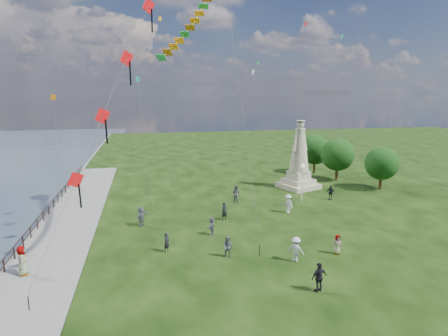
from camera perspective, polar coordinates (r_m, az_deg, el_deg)
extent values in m
cube|color=slate|center=(34.13, -27.59, -9.86)|extent=(0.30, 160.00, 0.60)
cube|color=slate|center=(31.62, -24.15, -10.72)|extent=(5.00, 60.00, 0.10)
cylinder|color=black|center=(28.51, -30.51, -12.78)|extent=(0.11, 0.11, 1.00)
cylinder|color=black|center=(30.26, -29.33, -11.28)|extent=(0.11, 0.11, 1.00)
cylinder|color=black|center=(32.04, -28.29, -9.95)|extent=(0.11, 0.11, 1.00)
cylinder|color=black|center=(33.85, -27.37, -8.75)|extent=(0.11, 0.11, 1.00)
cylinder|color=black|center=(35.67, -26.55, -7.68)|extent=(0.11, 0.11, 1.00)
cylinder|color=black|center=(37.51, -25.81, -6.70)|extent=(0.11, 0.11, 1.00)
cylinder|color=black|center=(39.37, -25.14, -5.82)|extent=(0.11, 0.11, 1.00)
cylinder|color=black|center=(41.24, -24.53, -5.02)|extent=(0.11, 0.11, 1.00)
cylinder|color=black|center=(43.13, -23.98, -4.29)|extent=(0.11, 0.11, 1.00)
cylinder|color=black|center=(45.02, -23.48, -3.61)|extent=(0.11, 0.11, 1.00)
cylinder|color=black|center=(46.92, -23.02, -2.99)|extent=(0.11, 0.11, 1.00)
cylinder|color=black|center=(48.83, -22.59, -2.42)|extent=(0.11, 0.11, 1.00)
cylinder|color=black|center=(50.75, -22.20, -1.90)|extent=(0.11, 0.11, 1.00)
cylinder|color=black|center=(52.67, -21.83, -1.41)|extent=(0.11, 0.11, 1.00)
cylinder|color=black|center=(54.60, -21.49, -0.95)|extent=(0.11, 0.11, 1.00)
cylinder|color=black|center=(56.53, -21.18, -0.53)|extent=(0.11, 0.11, 1.00)
cylinder|color=black|center=(58.47, -20.88, -0.14)|extent=(0.11, 0.11, 1.00)
cube|color=black|center=(33.69, -27.44, -7.98)|extent=(0.06, 52.00, 0.06)
cube|color=black|center=(33.83, -27.38, -8.67)|extent=(0.06, 52.00, 0.06)
cube|color=#B3AC88|center=(46.62, 11.23, -2.65)|extent=(5.20, 5.20, 0.58)
cube|color=#B3AC88|center=(46.49, 11.26, -1.96)|extent=(3.96, 3.96, 0.58)
cube|color=#B3AC88|center=(46.32, 11.29, -1.03)|extent=(2.72, 2.72, 0.96)
cylinder|color=#B3AC88|center=(45.48, 11.56, 5.73)|extent=(1.48, 1.48, 0.38)
sphere|color=#B3AC88|center=(45.43, 11.59, 6.48)|extent=(0.88, 0.88, 0.88)
cylinder|color=#B3AC88|center=(45.39, 11.61, 7.06)|extent=(1.06, 1.06, 0.10)
cylinder|color=silver|center=(40.51, 11.81, -2.46)|extent=(0.11, 0.11, 3.78)
sphere|color=white|center=(40.09, 11.93, 0.32)|extent=(0.38, 0.38, 0.38)
cylinder|color=#382314|center=(51.62, 16.78, -0.67)|extent=(0.36, 0.36, 2.13)
sphere|color=#113C10|center=(51.19, 16.93, 1.95)|extent=(4.27, 4.27, 4.27)
cylinder|color=#382314|center=(48.65, 22.71, -1.90)|extent=(0.36, 0.36, 1.96)
sphere|color=#113C10|center=(48.22, 22.91, 0.65)|extent=(3.92, 3.92, 3.92)
cylinder|color=#382314|center=(55.37, 13.58, 0.29)|extent=(0.36, 0.36, 2.15)
sphere|color=#113C10|center=(54.97, 13.70, 2.77)|extent=(4.30, 4.30, 4.30)
imported|color=black|center=(28.03, -8.73, -11.15)|extent=(0.62, 0.63, 1.47)
imported|color=#595960|center=(26.83, 0.62, -11.96)|extent=(0.89, 0.79, 1.56)
imported|color=silver|center=(26.70, 10.91, -12.07)|extent=(1.25, 1.18, 1.76)
imported|color=black|center=(23.29, 14.31, -15.82)|extent=(1.15, 0.76, 1.80)
imported|color=#595960|center=(28.60, 16.89, -11.08)|extent=(0.73, 0.47, 1.45)
imported|color=#595960|center=(33.53, -12.46, -7.21)|extent=(1.49, 1.74, 1.76)
imported|color=black|center=(34.32, 0.06, -6.61)|extent=(0.69, 0.56, 1.62)
imported|color=#595960|center=(39.83, 1.83, -3.90)|extent=(1.03, 1.01, 1.84)
imported|color=silver|center=(36.75, 9.74, -5.38)|extent=(1.03, 1.33, 1.83)
imported|color=black|center=(42.24, 15.91, -3.61)|extent=(1.00, 1.02, 1.61)
imported|color=#595960|center=(27.40, -28.38, -12.48)|extent=(0.70, 1.01, 1.92)
imported|color=#595960|center=(30.82, -1.85, -8.86)|extent=(1.19, 1.51, 1.50)
cylinder|color=black|center=(23.42, -27.61, -17.91)|extent=(0.06, 0.06, 0.90)
cube|color=#F80E14|center=(23.11, -21.66, -1.70)|extent=(0.87, 0.64, 1.03)
cube|color=black|center=(23.20, -21.09, -4.03)|extent=(0.10, 0.28, 1.48)
cube|color=#F80E14|center=(24.01, -18.03, 7.55)|extent=(0.87, 0.64, 1.03)
cube|color=black|center=(23.97, -17.48, 5.30)|extent=(0.10, 0.28, 1.48)
cube|color=#F80E14|center=(25.58, -14.61, 15.88)|extent=(0.87, 0.64, 1.03)
cube|color=black|center=(25.41, -14.10, 13.79)|extent=(0.10, 0.28, 1.48)
cube|color=#F80E14|center=(27.69, -11.42, 23.05)|extent=(0.87, 0.64, 1.03)
cube|color=black|center=(27.42, -10.94, 21.16)|extent=(0.10, 0.28, 1.48)
cylinder|color=black|center=(27.22, 5.43, -12.41)|extent=(0.06, 0.06, 0.90)
cube|color=green|center=(25.43, -3.16, 23.39)|extent=(0.70, 0.68, 0.22)
cube|color=#FDA615|center=(24.83, -3.79, 22.44)|extent=(0.69, 0.69, 0.23)
cube|color=#FDA615|center=(24.24, -4.47, 21.48)|extent=(0.68, 0.69, 0.24)
cube|color=#C9630D|center=(23.66, -5.21, 20.53)|extent=(0.67, 0.69, 0.26)
cube|color=green|center=(23.11, -5.99, 19.60)|extent=(0.66, 0.69, 0.27)
cube|color=#FDA615|center=(22.57, -6.82, 18.70)|extent=(0.65, 0.68, 0.28)
cube|color=#FDA615|center=(22.04, -7.69, 17.84)|extent=(0.63, 0.68, 0.29)
cube|color=#C9630D|center=(21.54, -8.60, 17.03)|extent=(0.61, 0.67, 0.30)
cube|color=green|center=(21.05, -9.54, 16.26)|extent=(0.60, 0.66, 0.31)
cube|color=teal|center=(40.86, -13.04, 13.05)|extent=(0.51, 0.39, 0.57)
cylinder|color=#595959|center=(38.66, -11.92, 3.73)|extent=(1.02, 5.02, 12.76)
cube|color=silver|center=(43.95, 4.45, 14.40)|extent=(0.51, 0.39, 0.57)
cylinder|color=#595959|center=(41.89, 5.94, 5.14)|extent=(1.02, 5.02, 13.71)
cube|color=#F80E14|center=(51.43, 12.36, 20.68)|extent=(0.51, 0.39, 0.57)
cylinder|color=#595959|center=(48.68, 13.62, 9.40)|extent=(1.02, 5.02, 19.90)
cube|color=#FDA615|center=(49.96, -9.74, 21.52)|extent=(0.51, 0.39, 0.57)
cylinder|color=#595959|center=(46.70, -8.56, 9.76)|extent=(1.02, 5.02, 20.29)
cube|color=green|center=(55.17, 5.19, 15.68)|extent=(0.51, 0.39, 0.57)
cylinder|color=#595959|center=(52.90, 6.37, 7.42)|extent=(1.02, 5.02, 15.55)
cube|color=#C9630D|center=(38.50, -24.56, 9.79)|extent=(0.51, 0.39, 0.57)
cylinder|color=#595959|center=(36.42, -23.90, 1.12)|extent=(1.02, 5.02, 10.98)
cylinder|color=#595959|center=(46.70, 1.48, 15.29)|extent=(1.02, 5.02, 29.11)
cube|color=teal|center=(47.73, 17.56, 18.54)|extent=(0.51, 0.39, 0.57)
cylinder|color=#595959|center=(45.45, 19.00, 7.62)|extent=(1.02, 5.02, 17.73)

